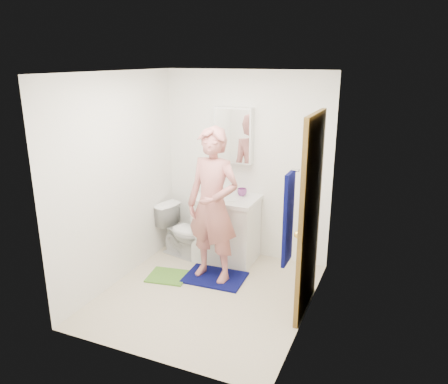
# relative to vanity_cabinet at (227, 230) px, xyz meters

# --- Properties ---
(floor) EXTENTS (2.20, 2.40, 0.02)m
(floor) POSITION_rel_vanity_cabinet_xyz_m (0.15, -0.91, -0.41)
(floor) COLOR beige
(floor) RESTS_ON ground
(ceiling) EXTENTS (2.20, 2.40, 0.02)m
(ceiling) POSITION_rel_vanity_cabinet_xyz_m (0.15, -0.91, 2.01)
(ceiling) COLOR white
(ceiling) RESTS_ON ground
(wall_back) EXTENTS (2.20, 0.02, 2.40)m
(wall_back) POSITION_rel_vanity_cabinet_xyz_m (0.15, 0.30, 0.80)
(wall_back) COLOR white
(wall_back) RESTS_ON ground
(wall_front) EXTENTS (2.20, 0.02, 2.40)m
(wall_front) POSITION_rel_vanity_cabinet_xyz_m (0.15, -2.12, 0.80)
(wall_front) COLOR white
(wall_front) RESTS_ON ground
(wall_left) EXTENTS (0.02, 2.40, 2.40)m
(wall_left) POSITION_rel_vanity_cabinet_xyz_m (-0.96, -0.91, 0.80)
(wall_left) COLOR white
(wall_left) RESTS_ON ground
(wall_right) EXTENTS (0.02, 2.40, 2.40)m
(wall_right) POSITION_rel_vanity_cabinet_xyz_m (1.26, -0.91, 0.80)
(wall_right) COLOR white
(wall_right) RESTS_ON ground
(vanity_cabinet) EXTENTS (0.75, 0.55, 0.80)m
(vanity_cabinet) POSITION_rel_vanity_cabinet_xyz_m (0.00, 0.00, 0.00)
(vanity_cabinet) COLOR white
(vanity_cabinet) RESTS_ON floor
(countertop) EXTENTS (0.79, 0.59, 0.05)m
(countertop) POSITION_rel_vanity_cabinet_xyz_m (0.00, 0.00, 0.43)
(countertop) COLOR white
(countertop) RESTS_ON vanity_cabinet
(sink_basin) EXTENTS (0.40, 0.40, 0.03)m
(sink_basin) POSITION_rel_vanity_cabinet_xyz_m (0.00, 0.00, 0.44)
(sink_basin) COLOR white
(sink_basin) RESTS_ON countertop
(faucet) EXTENTS (0.03, 0.03, 0.12)m
(faucet) POSITION_rel_vanity_cabinet_xyz_m (0.00, 0.18, 0.51)
(faucet) COLOR silver
(faucet) RESTS_ON countertop
(medicine_cabinet) EXTENTS (0.50, 0.12, 0.70)m
(medicine_cabinet) POSITION_rel_vanity_cabinet_xyz_m (0.00, 0.22, 1.20)
(medicine_cabinet) COLOR white
(medicine_cabinet) RESTS_ON wall_back
(mirror_panel) EXTENTS (0.46, 0.01, 0.66)m
(mirror_panel) POSITION_rel_vanity_cabinet_xyz_m (0.00, 0.16, 1.20)
(mirror_panel) COLOR white
(mirror_panel) RESTS_ON wall_back
(door) EXTENTS (0.05, 0.80, 2.05)m
(door) POSITION_rel_vanity_cabinet_xyz_m (1.22, -0.76, 0.62)
(door) COLOR brown
(door) RESTS_ON ground
(door_knob) EXTENTS (0.07, 0.07, 0.07)m
(door_knob) POSITION_rel_vanity_cabinet_xyz_m (1.18, -1.08, 0.55)
(door_knob) COLOR gold
(door_knob) RESTS_ON door
(towel) EXTENTS (0.03, 0.24, 0.80)m
(towel) POSITION_rel_vanity_cabinet_xyz_m (1.18, -1.48, 0.85)
(towel) COLOR #080B4B
(towel) RESTS_ON wall_right
(towel_hook) EXTENTS (0.06, 0.02, 0.02)m
(towel_hook) POSITION_rel_vanity_cabinet_xyz_m (1.22, -1.48, 1.27)
(towel_hook) COLOR silver
(towel_hook) RESTS_ON wall_right
(toilet) EXTENTS (0.74, 0.53, 0.68)m
(toilet) POSITION_rel_vanity_cabinet_xyz_m (-0.58, -0.11, -0.06)
(toilet) COLOR white
(toilet) RESTS_ON floor
(bath_mat) EXTENTS (0.73, 0.54, 0.02)m
(bath_mat) POSITION_rel_vanity_cabinet_xyz_m (0.08, -0.55, -0.39)
(bath_mat) COLOR #080B4B
(bath_mat) RESTS_ON floor
(green_rug) EXTENTS (0.52, 0.46, 0.02)m
(green_rug) POSITION_rel_vanity_cabinet_xyz_m (-0.45, -0.74, -0.39)
(green_rug) COLOR #549030
(green_rug) RESTS_ON floor
(soap_dispenser) EXTENTS (0.10, 0.10, 0.19)m
(soap_dispenser) POSITION_rel_vanity_cabinet_xyz_m (-0.22, -0.08, 0.54)
(soap_dispenser) COLOR #C65C63
(soap_dispenser) RESTS_ON countertop
(toothbrush_cup) EXTENTS (0.15, 0.15, 0.10)m
(toothbrush_cup) POSITION_rel_vanity_cabinet_xyz_m (0.16, 0.13, 0.50)
(toothbrush_cup) COLOR #8D418F
(toothbrush_cup) RESTS_ON countertop
(man) EXTENTS (0.71, 0.52, 1.80)m
(man) POSITION_rel_vanity_cabinet_xyz_m (0.06, -0.55, 0.52)
(man) COLOR #C2716D
(man) RESTS_ON bath_mat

